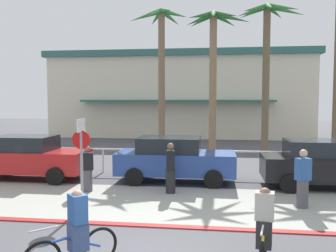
# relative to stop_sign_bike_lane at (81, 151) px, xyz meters

# --- Properties ---
(ground_plane) EXTENTS (80.00, 80.00, 0.00)m
(ground_plane) POSITION_rel_stop_sign_bike_lane_xyz_m (2.37, 6.70, -1.68)
(ground_plane) COLOR #4C4C51
(sidewalk_strip) EXTENTS (44.00, 4.00, 0.02)m
(sidewalk_strip) POSITION_rel_stop_sign_bike_lane_xyz_m (2.37, 0.90, -1.67)
(sidewalk_strip) COLOR #9E9E93
(sidewalk_strip) RESTS_ON ground
(curb_paint) EXTENTS (44.00, 0.24, 0.03)m
(curb_paint) POSITION_rel_stop_sign_bike_lane_xyz_m (2.37, -1.10, -1.66)
(curb_paint) COLOR maroon
(curb_paint) RESTS_ON ground
(building_backdrop) EXTENTS (21.81, 12.76, 7.00)m
(building_backdrop) POSITION_rel_stop_sign_bike_lane_xyz_m (0.65, 24.38, 1.84)
(building_backdrop) COLOR beige
(building_backdrop) RESTS_ON ground
(rail_fence) EXTENTS (20.48, 0.08, 1.04)m
(rail_fence) POSITION_rel_stop_sign_bike_lane_xyz_m (2.37, 5.20, -0.84)
(rail_fence) COLOR white
(rail_fence) RESTS_ON ground
(stop_sign_bike_lane) EXTENTS (0.52, 0.56, 2.56)m
(stop_sign_bike_lane) POSITION_rel_stop_sign_bike_lane_xyz_m (0.00, 0.00, 0.00)
(stop_sign_bike_lane) COLOR gray
(stop_sign_bike_lane) RESTS_ON ground
(palm_tree_1) EXTENTS (3.24, 2.76, 8.03)m
(palm_tree_1) POSITION_rel_stop_sign_bike_lane_xyz_m (0.72, 10.19, 4.05)
(palm_tree_1) COLOR #756047
(palm_tree_1) RESTS_ON ground
(palm_tree_2) EXTENTS (3.21, 3.48, 7.44)m
(palm_tree_2) POSITION_rel_stop_sign_bike_lane_xyz_m (3.56, 8.61, 4.00)
(palm_tree_2) COLOR #846B4C
(palm_tree_2) RESTS_ON ground
(palm_tree_3) EXTENTS (3.39, 3.11, 7.94)m
(palm_tree_3) POSITION_rel_stop_sign_bike_lane_xyz_m (6.21, 9.42, 4.32)
(palm_tree_3) COLOR brown
(palm_tree_3) RESTS_ON ground
(car_red_1) EXTENTS (4.40, 2.02, 1.69)m
(car_red_1) POSITION_rel_stop_sign_bike_lane_xyz_m (-3.49, 3.57, -0.81)
(car_red_1) COLOR red
(car_red_1) RESTS_ON ground
(car_blue_2) EXTENTS (4.40, 2.02, 1.69)m
(car_blue_2) POSITION_rel_stop_sign_bike_lane_xyz_m (2.18, 3.82, -0.81)
(car_blue_2) COLOR #284793
(car_blue_2) RESTS_ON ground
(car_black_3) EXTENTS (4.40, 2.02, 1.69)m
(car_black_3) POSITION_rel_stop_sign_bike_lane_xyz_m (7.50, 3.46, -0.81)
(car_black_3) COLOR black
(car_black_3) RESTS_ON ground
(cyclist_yellow_0) EXTENTS (0.41, 1.80, 1.50)m
(cyclist_yellow_0) POSITION_rel_stop_sign_bike_lane_xyz_m (4.62, -2.95, -0.98)
(cyclist_yellow_0) COLOR black
(cyclist_yellow_0) RESTS_ON ground
(cyclist_blue_1) EXTENTS (1.35, 1.31, 1.50)m
(cyclist_blue_1) POSITION_rel_stop_sign_bike_lane_xyz_m (1.22, -3.55, -0.98)
(cyclist_blue_1) COLOR black
(cyclist_blue_1) RESTS_ON ground
(pedestrian_0) EXTENTS (0.37, 0.44, 1.68)m
(pedestrian_0) POSITION_rel_stop_sign_bike_lane_xyz_m (2.25, 2.08, -0.90)
(pedestrian_0) COLOR #232326
(pedestrian_0) RESTS_ON ground
(pedestrian_1) EXTENTS (0.46, 0.40, 1.56)m
(pedestrian_1) POSITION_rel_stop_sign_bike_lane_xyz_m (-0.54, 1.93, -0.97)
(pedestrian_1) COLOR #4C4C51
(pedestrian_1) RESTS_ON ground
(pedestrian_2) EXTENTS (0.47, 0.43, 1.69)m
(pedestrian_2) POSITION_rel_stop_sign_bike_lane_xyz_m (6.18, 0.94, -0.90)
(pedestrian_2) COLOR #4C4C51
(pedestrian_2) RESTS_ON ground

